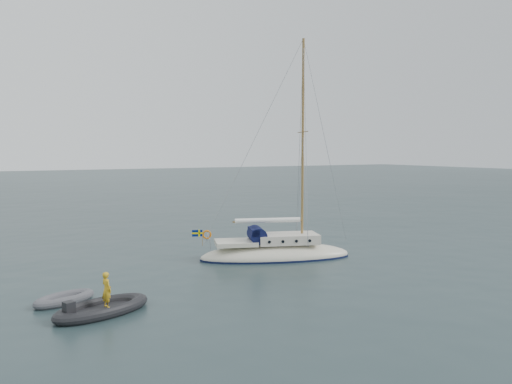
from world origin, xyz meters
TOP-DOWN VIEW (x-y plane):
  - ground at (0.00, 0.00)m, footprint 300.00×300.00m
  - sailboat at (2.73, 1.46)m, footprint 9.84×2.95m
  - dinghy at (-10.04, -1.81)m, footprint 2.83×1.28m
  - rib at (-8.90, -4.08)m, footprint 4.22×1.92m

SIDE VIEW (x-z plane):
  - ground at x=0.00m, z-range 0.00..0.00m
  - dinghy at x=-10.04m, z-range -0.03..0.38m
  - rib at x=-8.90m, z-range -0.59..1.13m
  - sailboat at x=2.73m, z-range -5.95..8.07m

